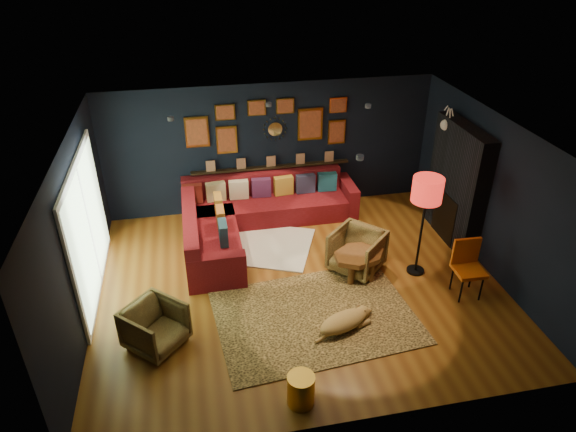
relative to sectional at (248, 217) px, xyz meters
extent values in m
plane|color=brown|center=(0.61, -1.81, -0.32)|extent=(6.50, 6.50, 0.00)
plane|color=black|center=(0.61, 0.94, 0.98)|extent=(6.50, 0.00, 6.50)
plane|color=black|center=(0.61, -4.56, 0.98)|extent=(6.50, 0.00, 6.50)
plane|color=black|center=(-2.64, -1.81, 0.98)|extent=(0.00, 5.50, 5.50)
plane|color=black|center=(3.86, -1.81, 0.98)|extent=(0.00, 5.50, 5.50)
plane|color=beige|center=(0.61, -1.81, 2.28)|extent=(6.50, 6.50, 0.00)
cube|color=maroon|center=(0.41, 0.44, -0.11)|extent=(3.20, 0.95, 0.42)
cube|color=maroon|center=(0.41, 0.80, 0.31)|extent=(3.20, 0.24, 0.46)
cube|color=maroon|center=(2.11, 0.44, 0.00)|extent=(0.22, 0.95, 0.64)
cube|color=maroon|center=(-0.71, -0.66, -0.11)|extent=(0.95, 2.20, 0.42)
cube|color=maroon|center=(-1.07, -0.66, 0.31)|extent=(0.24, 2.20, 0.46)
cube|color=maroon|center=(-0.71, -1.66, 0.00)|extent=(0.95, 0.22, 0.64)
cube|color=maroon|center=(-0.99, 0.59, 0.30)|extent=(0.38, 0.14, 0.38)
cube|color=#DABA83|center=(-0.54, 0.59, 0.30)|extent=(0.38, 0.14, 0.38)
cube|color=beige|center=(-0.09, 0.59, 0.30)|extent=(0.38, 0.14, 0.38)
cube|color=#52234C|center=(0.36, 0.59, 0.30)|extent=(0.38, 0.14, 0.38)
cube|color=gold|center=(0.81, 0.59, 0.30)|extent=(0.38, 0.14, 0.38)
cube|color=#2C2D4A|center=(1.26, 0.59, 0.30)|extent=(0.38, 0.14, 0.38)
cube|color=#184F62|center=(1.71, 0.59, 0.30)|extent=(0.38, 0.14, 0.38)
cube|color=#A26B22|center=(-0.53, 0.04, 0.30)|extent=(0.14, 0.38, 0.38)
cube|color=#98511B|center=(-0.53, -0.46, 0.30)|extent=(0.14, 0.38, 0.38)
cube|color=#203C4C|center=(-0.53, -0.96, 0.30)|extent=(0.14, 0.38, 0.38)
cube|color=black|center=(0.61, 0.87, 0.60)|extent=(3.20, 0.12, 0.04)
cube|color=gold|center=(-0.79, 0.91, 1.43)|extent=(0.45, 0.03, 0.60)
cube|color=#AC4A29|center=(-0.79, 0.89, 1.43)|extent=(0.38, 0.01, 0.51)
cube|color=gold|center=(-0.24, 0.91, 1.23)|extent=(0.40, 0.03, 0.55)
cube|color=#AC4A29|center=(-0.24, 0.89, 1.23)|extent=(0.34, 0.01, 0.47)
cube|color=gold|center=(-0.24, 0.91, 1.78)|extent=(0.38, 0.03, 0.30)
cube|color=#AC4A29|center=(-0.24, 0.89, 1.78)|extent=(0.32, 0.01, 0.25)
cube|color=gold|center=(1.41, 0.91, 1.43)|extent=(0.50, 0.03, 0.65)
cube|color=#AC4A29|center=(1.41, 0.89, 1.43)|extent=(0.42, 0.01, 0.55)
cube|color=gold|center=(1.96, 0.91, 1.23)|extent=(0.35, 0.03, 0.50)
cube|color=#AC4A29|center=(1.96, 0.89, 1.23)|extent=(0.30, 0.01, 0.42)
cube|color=gold|center=(1.96, 0.91, 1.78)|extent=(0.35, 0.03, 0.30)
cube|color=#AC4A29|center=(1.96, 0.89, 1.78)|extent=(0.30, 0.01, 0.25)
cube|color=gold|center=(0.36, 0.91, 1.83)|extent=(0.35, 0.03, 0.30)
cube|color=#AC4A29|center=(0.36, 0.89, 1.83)|extent=(0.30, 0.01, 0.25)
cube|color=gold|center=(0.91, 0.91, 1.83)|extent=(0.35, 0.03, 0.30)
cube|color=#AC4A29|center=(0.91, 0.89, 1.83)|extent=(0.30, 0.01, 0.25)
cylinder|color=silver|center=(0.71, 0.91, 1.38)|extent=(0.28, 0.03, 0.28)
cone|color=gold|center=(0.93, 0.91, 1.38)|extent=(0.03, 0.16, 0.03)
cone|color=gold|center=(0.92, 0.91, 1.46)|extent=(0.04, 0.16, 0.04)
cone|color=gold|center=(0.87, 0.91, 1.53)|extent=(0.04, 0.16, 0.04)
cone|color=gold|center=(0.80, 0.91, 1.58)|extent=(0.04, 0.16, 0.04)
cone|color=gold|center=(0.71, 0.91, 1.60)|extent=(0.03, 0.16, 0.03)
cone|color=gold|center=(0.63, 0.91, 1.58)|extent=(0.04, 0.16, 0.04)
cone|color=gold|center=(0.56, 0.91, 1.53)|extent=(0.04, 0.16, 0.04)
cone|color=gold|center=(0.51, 0.91, 1.46)|extent=(0.04, 0.16, 0.04)
cone|color=gold|center=(0.49, 0.91, 1.38)|extent=(0.03, 0.16, 0.03)
cone|color=gold|center=(0.51, 0.91, 1.29)|extent=(0.04, 0.16, 0.04)
cone|color=gold|center=(0.56, 0.91, 1.22)|extent=(0.04, 0.16, 0.04)
cone|color=gold|center=(0.63, 0.91, 1.17)|extent=(0.04, 0.16, 0.04)
cone|color=gold|center=(0.71, 0.91, 1.16)|extent=(0.03, 0.16, 0.03)
cone|color=gold|center=(0.80, 0.91, 1.17)|extent=(0.04, 0.16, 0.04)
cone|color=gold|center=(0.87, 0.91, 1.22)|extent=(0.04, 0.16, 0.04)
cone|color=gold|center=(0.92, 0.91, 1.29)|extent=(0.04, 0.16, 0.04)
cube|color=black|center=(3.71, -0.91, 0.78)|extent=(0.30, 1.60, 2.20)
cube|color=black|center=(3.65, -0.91, 0.13)|extent=(0.20, 0.80, 0.90)
cone|color=white|center=(3.80, -0.41, 1.73)|extent=(0.35, 0.28, 0.28)
sphere|color=white|center=(3.58, -0.41, 1.73)|extent=(0.20, 0.20, 0.20)
cylinder|color=white|center=(3.60, -0.47, 1.90)|extent=(0.02, 0.10, 0.28)
cylinder|color=white|center=(3.60, -0.35, 1.90)|extent=(0.02, 0.10, 0.28)
cube|color=white|center=(-2.61, -1.21, 0.78)|extent=(0.04, 2.80, 2.20)
cube|color=#B4D7A4|center=(-2.58, -1.21, 0.78)|extent=(0.01, 2.60, 2.00)
cube|color=white|center=(-2.58, -1.21, 0.78)|extent=(0.02, 0.06, 2.00)
cylinder|color=black|center=(-1.19, -0.61, 2.24)|extent=(0.10, 0.10, 0.06)
cylinder|color=black|center=(0.41, -0.21, 2.24)|extent=(0.10, 0.10, 0.06)
cylinder|color=black|center=(2.01, -0.61, 2.24)|extent=(0.10, 0.10, 0.06)
cylinder|color=black|center=(1.21, -2.61, 2.24)|extent=(0.10, 0.10, 0.06)
cube|color=white|center=(0.09, -0.51, -0.31)|extent=(2.37, 2.07, 0.03)
cube|color=tan|center=(0.68, -2.65, -0.31)|extent=(3.12, 2.36, 0.02)
cylinder|color=brown|center=(1.44, -1.98, -0.11)|extent=(0.11, 0.11, 0.36)
cylinder|color=brown|center=(1.78, -1.98, -0.11)|extent=(0.11, 0.11, 0.36)
cylinder|color=brown|center=(1.61, -1.58, -0.11)|extent=(0.11, 0.11, 0.36)
cylinder|color=#A3291B|center=(-0.67, -0.44, -0.12)|extent=(0.52, 0.52, 0.34)
imported|color=#B48F45|center=(-1.65, -2.79, 0.05)|extent=(0.98, 0.98, 0.74)
imported|color=#B48F45|center=(1.65, -1.59, 0.08)|extent=(1.08, 1.08, 0.81)
cylinder|color=gold|center=(0.11, -4.16, -0.11)|extent=(0.35, 0.35, 0.43)
cylinder|color=black|center=(2.98, -2.76, -0.09)|extent=(0.03, 0.03, 0.47)
cylinder|color=black|center=(3.32, -2.77, -0.09)|extent=(0.03, 0.03, 0.47)
cylinder|color=black|center=(2.99, -2.43, -0.09)|extent=(0.03, 0.03, 0.47)
cylinder|color=black|center=(3.33, -2.44, -0.09)|extent=(0.03, 0.03, 0.47)
cube|color=#DC5C13|center=(3.15, -2.60, 0.14)|extent=(0.46, 0.46, 0.06)
cube|color=#DC5C13|center=(3.16, -2.41, 0.40)|extent=(0.45, 0.06, 0.44)
cylinder|color=black|center=(2.64, -1.86, -0.30)|extent=(0.30, 0.30, 0.04)
cylinder|color=black|center=(2.64, -1.86, 0.43)|extent=(0.04, 0.04, 1.43)
cylinder|color=#B01912|center=(2.64, -1.86, 1.25)|extent=(0.49, 0.49, 0.40)
camera|label=1|loc=(-0.90, -8.43, 4.89)|focal=32.00mm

